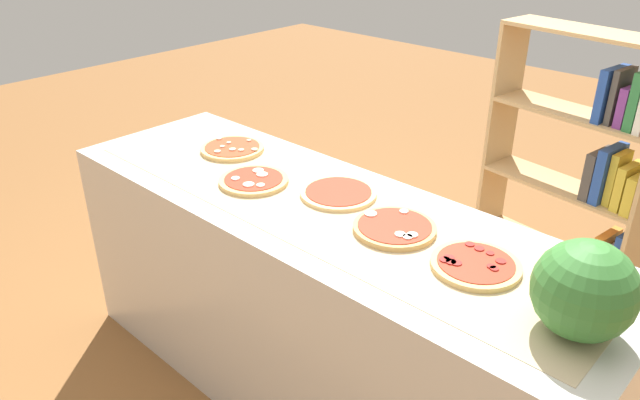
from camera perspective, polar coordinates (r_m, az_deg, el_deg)
ground_plane at (r=2.88m, az=0.00°, el=-17.39°), size 12.00×12.00×0.00m
counter at (r=2.57m, az=0.00°, el=-9.84°), size 2.39×0.75×0.95m
parchment_paper at (r=2.32m, az=0.00°, el=-0.42°), size 2.21×0.56×0.00m
pizza_mushroom_0 at (r=2.82m, az=-8.24°, el=4.81°), size 0.29×0.29×0.03m
pizza_mozzarella_1 at (r=2.50m, az=-6.25°, el=1.85°), size 0.29×0.29×0.03m
pizza_plain_2 at (r=2.38m, az=1.74°, el=0.66°), size 0.30×0.30×0.02m
pizza_mozzarella_3 at (r=2.15m, az=7.02°, el=-2.61°), size 0.29×0.29×0.03m
pizza_pepperoni_4 at (r=2.00m, az=14.40°, el=-5.90°), size 0.29×0.29×0.03m
watermelon at (r=1.75m, az=23.58°, el=-7.77°), size 0.27×0.27×0.27m
bookshelf at (r=3.11m, az=23.71°, el=0.60°), size 0.82×0.34×1.48m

